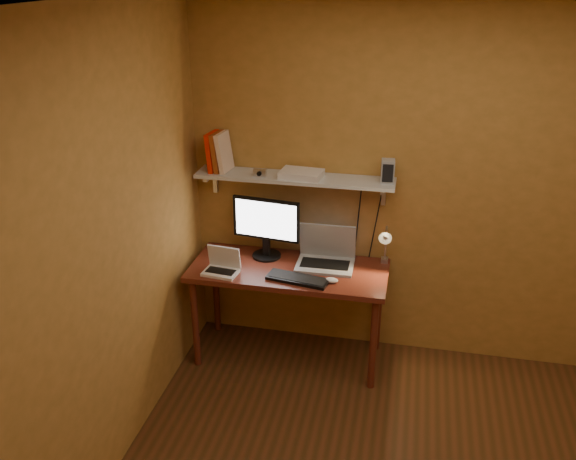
% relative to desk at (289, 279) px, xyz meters
% --- Properties ---
extents(room, '(3.44, 3.24, 2.64)m').
position_rel_desk_xyz_m(room, '(0.93, -1.28, 0.64)').
color(room, '#552B15').
rests_on(room, ground).
extents(desk, '(1.40, 0.60, 0.75)m').
position_rel_desk_xyz_m(desk, '(0.00, 0.00, 0.00)').
color(desk, '#602416').
rests_on(desk, ground).
extents(wall_shelf, '(1.40, 0.25, 0.21)m').
position_rel_desk_xyz_m(wall_shelf, '(0.00, 0.19, 0.69)').
color(wall_shelf, silver).
rests_on(wall_shelf, room).
extents(monitor, '(0.50, 0.24, 0.45)m').
position_rel_desk_xyz_m(monitor, '(-0.20, 0.15, 0.34)').
color(monitor, black).
rests_on(monitor, desk).
extents(laptop, '(0.41, 0.30, 0.30)m').
position_rel_desk_xyz_m(laptop, '(0.25, 0.12, 0.16)').
color(laptop, '#97999F').
rests_on(laptop, desk).
extents(netbook, '(0.26, 0.20, 0.18)m').
position_rel_desk_xyz_m(netbook, '(-0.44, -0.15, 0.14)').
color(netbook, white).
rests_on(netbook, desk).
extents(keyboard, '(0.44, 0.21, 0.02)m').
position_rel_desk_xyz_m(keyboard, '(0.10, -0.17, 0.10)').
color(keyboard, black).
rests_on(keyboard, desk).
extents(mouse, '(0.10, 0.07, 0.03)m').
position_rel_desk_xyz_m(mouse, '(0.33, -0.15, 0.10)').
color(mouse, white).
rests_on(mouse, desk).
extents(desk_lamp, '(0.09, 0.23, 0.38)m').
position_rel_desk_xyz_m(desk_lamp, '(0.66, 0.13, 0.29)').
color(desk_lamp, silver).
rests_on(desk_lamp, desk).
extents(speaker_left, '(0.11, 0.11, 0.18)m').
position_rel_desk_xyz_m(speaker_left, '(-0.56, 0.20, 0.80)').
color(speaker_left, '#97999F').
rests_on(speaker_left, wall_shelf).
extents(speaker_right, '(0.09, 0.09, 0.16)m').
position_rel_desk_xyz_m(speaker_right, '(0.64, 0.19, 0.79)').
color(speaker_right, '#97999F').
rests_on(speaker_right, wall_shelf).
extents(books, '(0.16, 0.20, 0.28)m').
position_rel_desk_xyz_m(books, '(-0.55, 0.20, 0.85)').
color(books, red).
rests_on(books, wall_shelf).
extents(shelf_camera, '(0.09, 0.04, 0.05)m').
position_rel_desk_xyz_m(shelf_camera, '(-0.23, 0.13, 0.74)').
color(shelf_camera, silver).
rests_on(shelf_camera, wall_shelf).
extents(router, '(0.30, 0.22, 0.05)m').
position_rel_desk_xyz_m(router, '(0.05, 0.18, 0.73)').
color(router, white).
rests_on(router, wall_shelf).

